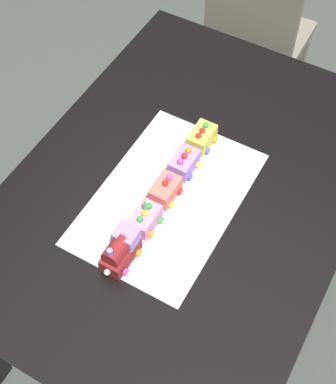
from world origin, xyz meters
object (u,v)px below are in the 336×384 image
Objects in this scene: cake_car_tanker_coral at (165,190)px; cake_car_hopper_lavender at (184,163)px; cake_locomotive at (121,250)px; birthday_candle at (145,204)px; cake_car_gondola_lemon at (202,137)px; cake_car_flatbed_bubblegum at (145,219)px; dining_table at (185,205)px; chair at (256,40)px.

cake_car_tanker_coral is 1.00× the size of cake_car_hopper_lavender.
cake_locomotive is 0.25m from cake_car_tanker_coral.
cake_car_gondola_lemon is at bearing 0.00° from birthday_candle.
cake_car_flatbed_bubblegum is 0.12m from cake_car_tanker_coral.
dining_table is 0.16m from cake_car_tanker_coral.
cake_car_gondola_lemon is (0.24, 0.00, 0.00)m from cake_car_tanker_coral.
cake_car_hopper_lavender is (0.12, 0.00, 0.00)m from cake_car_tanker_coral.
cake_locomotive is 0.14m from birthday_candle.
cake_car_flatbed_bubblegum reaches higher than dining_table.
chair is 0.93m from cake_car_gondola_lemon.
chair reaches higher than dining_table.
chair and cake_locomotive have the same top height.
cake_locomotive reaches higher than cake_car_tanker_coral.
birthday_candle reaches higher than cake_car_hopper_lavender.
cake_locomotive is 1.40× the size of cake_car_gondola_lemon.
dining_table is 0.23m from cake_car_flatbed_bubblegum.
birthday_candle is (-0.11, -0.00, 0.07)m from cake_car_tanker_coral.
chair is 1.04m from cake_car_hopper_lavender.
cake_car_gondola_lemon is (0.17, 0.04, 0.14)m from dining_table.
cake_car_flatbed_bubblegum is at bearing 180.00° from cake_car_hopper_lavender.
birthday_candle is at bearing -180.00° from cake_car_gondola_lemon.
birthday_candle is at bearing 96.66° from chair.
cake_car_flatbed_bubblegum and cake_car_gondola_lemon have the same top height.
birthday_candle is (-0.35, -0.00, 0.07)m from cake_car_gondola_lemon.
chair reaches higher than cake_car_tanker_coral.
cake_car_tanker_coral is (0.12, -0.00, -0.00)m from cake_car_flatbed_bubblegum.
birthday_candle is (0.13, 0.00, 0.05)m from cake_locomotive.
cake_car_hopper_lavender is 1.77× the size of birthday_candle.
birthday_candle is (-1.21, -0.16, 0.37)m from chair.
cake_car_flatbed_bubblegum is 0.35m from cake_car_gondola_lemon.
cake_car_hopper_lavender is (0.05, 0.04, 0.14)m from dining_table.
cake_car_gondola_lemon is 0.36m from birthday_candle.
cake_locomotive reaches higher than cake_car_hopper_lavender.
birthday_candle is (-0.23, -0.00, 0.07)m from cake_car_hopper_lavender.
birthday_candle is at bearing 168.42° from dining_table.
dining_table is at bearing 99.94° from chair.
cake_car_hopper_lavender is (-0.98, -0.16, 0.30)m from chair.
dining_table is 10.00× the size of cake_locomotive.
chair is at bearing 10.87° from dining_table.
cake_car_hopper_lavender is (0.24, 0.00, 0.00)m from cake_car_flatbed_bubblegum.
cake_car_flatbed_bubblegum is 0.24m from cake_car_hopper_lavender.
chair is 1.39m from cake_locomotive.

